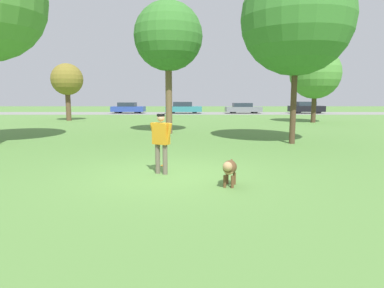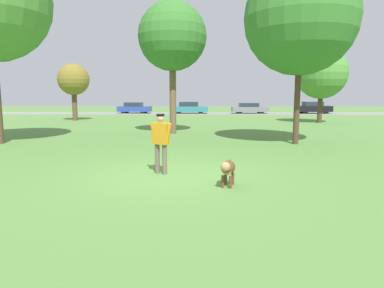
{
  "view_description": "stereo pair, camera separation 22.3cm",
  "coord_description": "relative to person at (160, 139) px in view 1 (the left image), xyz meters",
  "views": [
    {
      "loc": [
        0.61,
        -8.92,
        2.09
      ],
      "look_at": [
        0.64,
        -0.52,
        0.9
      ],
      "focal_mm": 32.0,
      "sensor_mm": 36.0,
      "label": 1
    },
    {
      "loc": [
        0.83,
        -8.91,
        2.09
      ],
      "look_at": [
        0.64,
        -0.52,
        0.9
      ],
      "focal_mm": 32.0,
      "sensor_mm": 36.0,
      "label": 2
    }
  ],
  "objects": [
    {
      "name": "ground_plane",
      "position": [
        0.21,
        -0.11,
        -0.96
      ],
      "size": [
        120.0,
        120.0,
        0.0
      ],
      "primitive_type": "plane",
      "color": "#56843D"
    },
    {
      "name": "parked_car_grey",
      "position": [
        6.93,
        31.98,
        -0.34
      ],
      "size": [
        4.33,
        1.87,
        1.24
      ],
      "rotation": [
        0.0,
        0.0,
        0.05
      ],
      "color": "slate",
      "rests_on": "ground_plane"
    },
    {
      "name": "tree_near_right",
      "position": [
        5.23,
        5.9,
        4.33
      ],
      "size": [
        4.72,
        4.72,
        7.65
      ],
      "color": "#4C3826",
      "rests_on": "ground_plane"
    },
    {
      "name": "tree_far_right",
      "position": [
        10.38,
        17.93,
        2.83
      ],
      "size": [
        3.89,
        3.89,
        5.74
      ],
      "color": "#4C3826",
      "rests_on": "ground_plane"
    },
    {
      "name": "dog",
      "position": [
        1.69,
        -1.31,
        -0.53
      ],
      "size": [
        0.45,
        0.92,
        0.64
      ],
      "rotation": [
        0.0,
        0.0,
        4.46
      ],
      "color": "brown",
      "rests_on": "ground_plane"
    },
    {
      "name": "far_road_strip",
      "position": [
        0.21,
        32.08,
        -0.95
      ],
      "size": [
        120.0,
        6.0,
        0.01
      ],
      "color": "gray",
      "rests_on": "ground_plane"
    },
    {
      "name": "parked_car_blue",
      "position": [
        -6.86,
        32.19,
        -0.31
      ],
      "size": [
        3.98,
        2.03,
        1.3
      ],
      "rotation": [
        0.0,
        0.0,
        -0.05
      ],
      "color": "#284293",
      "rests_on": "ground_plane"
    },
    {
      "name": "tree_far_left",
      "position": [
        -9.62,
        19.95,
        2.45
      ],
      "size": [
        2.63,
        2.63,
        4.77
      ],
      "color": "brown",
      "rests_on": "ground_plane"
    },
    {
      "name": "parked_car_teal",
      "position": [
        -0.21,
        31.89,
        -0.28
      ],
      "size": [
        4.32,
        1.96,
        1.37
      ],
      "rotation": [
        0.0,
        0.0,
        0.03
      ],
      "color": "teal",
      "rests_on": "ground_plane"
    },
    {
      "name": "parked_car_black",
      "position": [
        14.46,
        31.96,
        -0.27
      ],
      "size": [
        4.08,
        1.98,
        1.4
      ],
      "rotation": [
        0.0,
        0.0,
        0.04
      ],
      "color": "black",
      "rests_on": "ground_plane"
    },
    {
      "name": "person",
      "position": [
        0.0,
        0.0,
        0.0
      ],
      "size": [
        0.65,
        0.44,
        1.61
      ],
      "rotation": [
        0.0,
        0.0,
        -0.54
      ],
      "color": "#665B4C",
      "rests_on": "ground_plane"
    },
    {
      "name": "tree_mid_center",
      "position": [
        -0.45,
        9.97,
        4.28
      ],
      "size": [
        3.7,
        3.7,
        7.11
      ],
      "color": "brown",
      "rests_on": "ground_plane"
    },
    {
      "name": "frisbee",
      "position": [
        -0.01,
        1.05,
        -0.95
      ],
      "size": [
        0.21,
        0.21,
        0.02
      ],
      "color": "orange",
      "rests_on": "ground_plane"
    }
  ]
}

